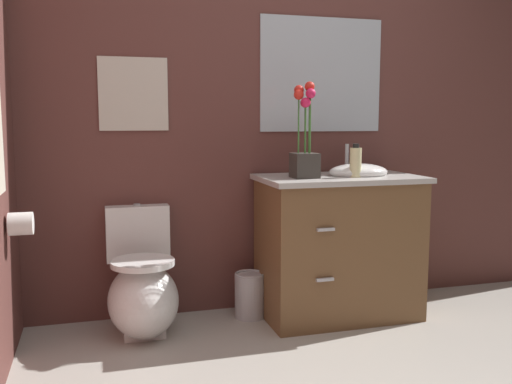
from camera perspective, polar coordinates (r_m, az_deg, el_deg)
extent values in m
cube|color=brown|center=(3.60, 4.77, 8.51)|extent=(4.64, 0.05, 2.50)
ellipsoid|color=white|center=(3.18, -11.29, -10.68)|extent=(0.38, 0.48, 0.40)
cube|color=white|center=(3.26, -11.32, -12.26)|extent=(0.22, 0.26, 0.18)
cube|color=white|center=(3.37, -11.85, -4.02)|extent=(0.36, 0.13, 0.32)
cylinder|color=white|center=(3.10, -11.36, -7.01)|extent=(0.34, 0.34, 0.03)
cylinder|color=#B7B7BC|center=(3.34, -11.92, -1.33)|extent=(0.04, 0.04, 0.02)
cube|color=brown|center=(3.42, 8.29, -5.69)|extent=(0.90, 0.52, 0.82)
cube|color=#BCB7B2|center=(3.36, 8.42, 1.36)|extent=(0.94, 0.56, 0.03)
ellipsoid|color=white|center=(3.40, 10.27, 2.00)|extent=(0.36, 0.26, 0.10)
cylinder|color=#B7B7BC|center=(3.54, 9.14, 3.36)|extent=(0.02, 0.02, 0.18)
cube|color=#B7B7BC|center=(3.06, 7.05, -3.78)|extent=(0.10, 0.02, 0.02)
cube|color=#B7B7BC|center=(3.13, 6.97, -8.76)|extent=(0.10, 0.02, 0.02)
cube|color=#38332D|center=(3.21, 4.92, 2.68)|extent=(0.14, 0.14, 0.14)
cylinder|color=#386B2D|center=(3.21, 5.39, 7.24)|extent=(0.01, 0.01, 0.37)
sphere|color=red|center=(3.22, 5.43, 10.55)|extent=(0.06, 0.06, 0.06)
cylinder|color=#386B2D|center=(3.22, 4.96, 6.45)|extent=(0.01, 0.01, 0.28)
sphere|color=red|center=(3.22, 4.99, 8.96)|extent=(0.06, 0.06, 0.06)
cylinder|color=#386B2D|center=(3.22, 4.32, 7.08)|extent=(0.01, 0.01, 0.35)
sphere|color=red|center=(3.23, 4.35, 10.21)|extent=(0.06, 0.06, 0.06)
cylinder|color=#386B2D|center=(3.19, 4.31, 6.84)|extent=(0.01, 0.01, 0.33)
sphere|color=red|center=(3.19, 4.34, 9.76)|extent=(0.06, 0.06, 0.06)
cylinder|color=#386B2D|center=(3.18, 5.01, 6.44)|extent=(0.01, 0.01, 0.28)
sphere|color=#E01E51|center=(3.18, 5.04, 8.98)|extent=(0.06, 0.06, 0.06)
cylinder|color=#386B2D|center=(3.18, 5.49, 6.88)|extent=(0.01, 0.01, 0.33)
sphere|color=#E01E51|center=(3.18, 5.53, 9.86)|extent=(0.06, 0.06, 0.06)
cylinder|color=beige|center=(3.29, 10.01, 2.94)|extent=(0.07, 0.07, 0.17)
cylinder|color=black|center=(3.28, 10.05, 4.62)|extent=(0.04, 0.04, 0.02)
cylinder|color=#B7B7BC|center=(3.42, -0.63, -10.43)|extent=(0.18, 0.18, 0.26)
torus|color=#B7B7BC|center=(3.38, -0.63, -8.26)|extent=(0.18, 0.18, 0.01)
cube|color=beige|center=(3.34, -12.25, 9.63)|extent=(0.39, 0.01, 0.41)
cube|color=#B2BCC6|center=(3.62, 6.63, 11.65)|extent=(0.80, 0.01, 0.70)
cylinder|color=white|center=(2.92, -22.62, -2.97)|extent=(0.11, 0.11, 0.11)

